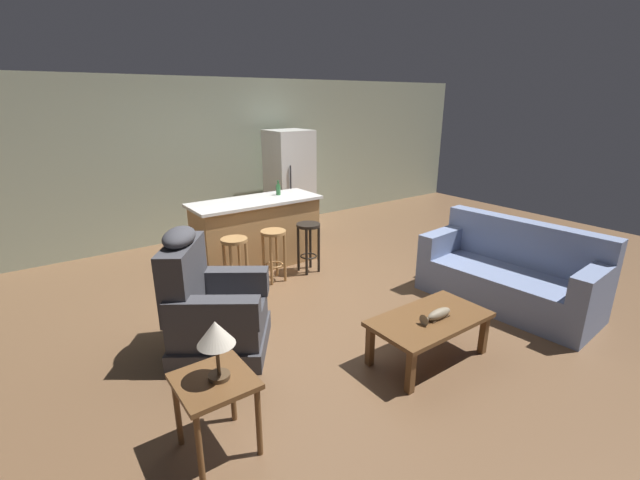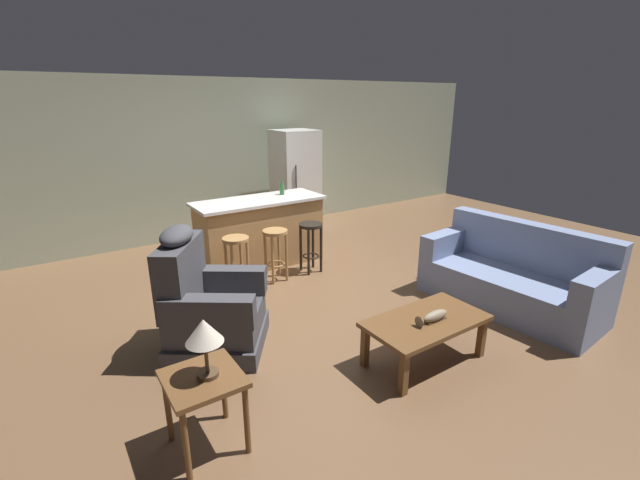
{
  "view_description": "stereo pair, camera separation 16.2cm",
  "coord_description": "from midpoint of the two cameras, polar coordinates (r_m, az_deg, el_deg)",
  "views": [
    {
      "loc": [
        -2.64,
        -3.8,
        2.27
      ],
      "look_at": [
        0.04,
        -0.1,
        0.75
      ],
      "focal_mm": 24.0,
      "sensor_mm": 36.0,
      "label": 1
    },
    {
      "loc": [
        -2.51,
        -3.9,
        2.27
      ],
      "look_at": [
        0.04,
        -0.1,
        0.75
      ],
      "focal_mm": 24.0,
      "sensor_mm": 36.0,
      "label": 2
    }
  ],
  "objects": [
    {
      "name": "ground_plane",
      "position": [
        5.16,
        -0.12,
        -7.73
      ],
      "size": [
        12.0,
        12.0,
        0.0
      ],
      "color": "brown"
    },
    {
      "name": "back_wall",
      "position": [
        7.5,
        -13.75,
        10.44
      ],
      "size": [
        12.0,
        0.05,
        2.6
      ],
      "color": "#9EA88E",
      "rests_on": "ground_plane"
    },
    {
      "name": "coffee_table",
      "position": [
        3.99,
        15.08,
        -10.85
      ],
      "size": [
        1.1,
        0.6,
        0.42
      ],
      "color": "brown",
      "rests_on": "ground_plane"
    },
    {
      "name": "fish_figurine",
      "position": [
        3.92,
        15.95,
        -9.86
      ],
      "size": [
        0.34,
        0.1,
        0.1
      ],
      "color": "#4C3823",
      "rests_on": "coffee_table"
    },
    {
      "name": "couch",
      "position": [
        5.34,
        25.1,
        -4.62
      ],
      "size": [
        1.0,
        1.97,
        0.94
      ],
      "rotation": [
        0.0,
        0.0,
        3.23
      ],
      "color": "#707FA3",
      "rests_on": "ground_plane"
    },
    {
      "name": "recliner_near_lamp",
      "position": [
        4.14,
        -13.63,
        -8.67
      ],
      "size": [
        1.17,
        1.17,
        1.2
      ],
      "rotation": [
        0.0,
        0.0,
        -0.61
      ],
      "color": "#3D3D42",
      "rests_on": "ground_plane"
    },
    {
      "name": "end_table",
      "position": [
        3.04,
        -13.66,
        -18.77
      ],
      "size": [
        0.48,
        0.48,
        0.56
      ],
      "color": "brown",
      "rests_on": "ground_plane"
    },
    {
      "name": "table_lamp",
      "position": [
        2.81,
        -13.58,
        -12.08
      ],
      "size": [
        0.24,
        0.24,
        0.41
      ],
      "color": "#4C3823",
      "rests_on": "end_table"
    },
    {
      "name": "kitchen_island",
      "position": [
        6.07,
        -7.22,
        1.07
      ],
      "size": [
        1.8,
        0.7,
        0.95
      ],
      "color": "#AD7F4C",
      "rests_on": "ground_plane"
    },
    {
      "name": "bar_stool_left",
      "position": [
        5.28,
        -10.23,
        -1.83
      ],
      "size": [
        0.32,
        0.32,
        0.68
      ],
      "color": "#A87A47",
      "rests_on": "ground_plane"
    },
    {
      "name": "bar_stool_middle",
      "position": [
        5.5,
        -5.12,
        -0.77
      ],
      "size": [
        0.32,
        0.32,
        0.68
      ],
      "color": "#A87A47",
      "rests_on": "ground_plane"
    },
    {
      "name": "bar_stool_right",
      "position": [
        5.76,
        -0.44,
        0.21
      ],
      "size": [
        0.32,
        0.32,
        0.68
      ],
      "color": "black",
      "rests_on": "ground_plane"
    },
    {
      "name": "refrigerator",
      "position": [
        7.61,
        -2.69,
        7.84
      ],
      "size": [
        0.7,
        0.69,
        1.76
      ],
      "color": "white",
      "rests_on": "ground_plane"
    },
    {
      "name": "bottle_tall_green",
      "position": [
        6.19,
        -4.34,
        6.78
      ],
      "size": [
        0.06,
        0.06,
        0.21
      ],
      "color": "#2D6B38",
      "rests_on": "kitchen_island"
    }
  ]
}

